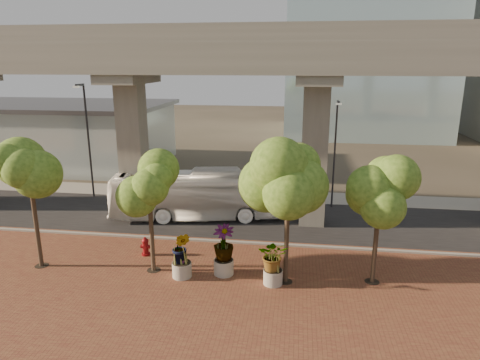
# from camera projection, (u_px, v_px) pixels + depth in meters

# --- Properties ---
(ground) EXTENTS (160.00, 160.00, 0.00)m
(ground) POSITION_uv_depth(u_px,v_px,m) (217.00, 230.00, 27.25)
(ground) COLOR #342F26
(ground) RESTS_ON ground
(brick_plaza) EXTENTS (70.00, 13.00, 0.06)m
(brick_plaza) POSITION_uv_depth(u_px,v_px,m) (184.00, 294.00, 19.60)
(brick_plaza) COLOR brown
(brick_plaza) RESTS_ON ground
(asphalt_road) EXTENTS (90.00, 8.00, 0.04)m
(asphalt_road) POSITION_uv_depth(u_px,v_px,m) (222.00, 218.00, 29.16)
(asphalt_road) COLOR black
(asphalt_road) RESTS_ON ground
(curb_strip) EXTENTS (70.00, 0.25, 0.16)m
(curb_strip) POSITION_uv_depth(u_px,v_px,m) (210.00, 241.00, 25.32)
(curb_strip) COLOR gray
(curb_strip) RESTS_ON ground
(far_sidewalk) EXTENTS (90.00, 3.00, 0.06)m
(far_sidewalk) POSITION_uv_depth(u_px,v_px,m) (234.00, 194.00, 34.40)
(far_sidewalk) COLOR gray
(far_sidewalk) RESTS_ON ground
(transit_viaduct) EXTENTS (72.00, 5.60, 12.40)m
(transit_viaduct) POSITION_uv_depth(u_px,v_px,m) (221.00, 111.00, 27.22)
(transit_viaduct) COLOR gray
(transit_viaduct) RESTS_ON ground
(station_pavilion) EXTENTS (23.00, 13.00, 6.30)m
(station_pavilion) POSITION_uv_depth(u_px,v_px,m) (56.00, 133.00, 44.30)
(station_pavilion) COLOR #AEC1C6
(station_pavilion) RESTS_ON ground
(transit_bus) EXTENTS (12.08, 4.62, 3.29)m
(transit_bus) POSITION_uv_depth(u_px,v_px,m) (199.00, 195.00, 28.93)
(transit_bus) COLOR white
(transit_bus) RESTS_ON ground
(fire_hydrant) EXTENTS (0.52, 0.47, 1.04)m
(fire_hydrant) POSITION_uv_depth(u_px,v_px,m) (145.00, 246.00, 23.43)
(fire_hydrant) COLOR maroon
(fire_hydrant) RESTS_ON ground
(planter_front) EXTENTS (2.05, 2.05, 2.26)m
(planter_front) POSITION_uv_depth(u_px,v_px,m) (273.00, 257.00, 20.13)
(planter_front) COLOR #9E9A8F
(planter_front) RESTS_ON ground
(planter_right) EXTENTS (2.42, 2.42, 2.58)m
(planter_right) POSITION_uv_depth(u_px,v_px,m) (224.00, 245.00, 21.03)
(planter_right) COLOR gray
(planter_right) RESTS_ON ground
(planter_left) EXTENTS (2.14, 2.14, 2.35)m
(planter_left) POSITION_uv_depth(u_px,v_px,m) (181.00, 250.00, 20.81)
(planter_left) COLOR #A59F95
(planter_left) RESTS_ON ground
(street_tree_far_west) EXTENTS (3.96, 3.96, 7.00)m
(street_tree_far_west) POSITION_uv_depth(u_px,v_px,m) (29.00, 170.00, 20.93)
(street_tree_far_west) COLOR #483529
(street_tree_far_west) RESTS_ON ground
(street_tree_near_west) EXTENTS (3.17, 3.17, 5.98)m
(street_tree_near_west) POSITION_uv_depth(u_px,v_px,m) (149.00, 185.00, 20.63)
(street_tree_near_west) COLOR #483529
(street_tree_near_west) RESTS_ON ground
(street_tree_near_east) EXTENTS (4.38, 4.38, 7.21)m
(street_tree_near_east) POSITION_uv_depth(u_px,v_px,m) (288.00, 178.00, 19.31)
(street_tree_near_east) COLOR #483529
(street_tree_near_east) RESTS_ON ground
(street_tree_far_east) EXTENTS (3.24, 3.24, 5.96)m
(street_tree_far_east) POSITION_uv_depth(u_px,v_px,m) (380.00, 194.00, 19.49)
(street_tree_far_east) COLOR #483529
(street_tree_far_east) RESTS_ON ground
(streetlamp_west) EXTENTS (0.43, 1.27, 8.76)m
(streetlamp_west) POSITION_uv_depth(u_px,v_px,m) (87.00, 133.00, 32.47)
(streetlamp_west) COLOR #29292D
(streetlamp_west) RESTS_ON ground
(streetlamp_east) EXTENTS (0.38, 1.12, 7.75)m
(streetlamp_east) POSITION_uv_depth(u_px,v_px,m) (335.00, 147.00, 30.20)
(streetlamp_east) COLOR #323137
(streetlamp_east) RESTS_ON ground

